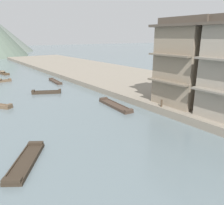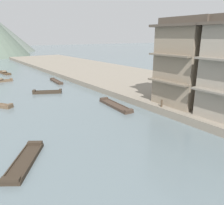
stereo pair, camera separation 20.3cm
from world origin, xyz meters
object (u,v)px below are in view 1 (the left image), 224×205
Objects in this scene: boat_moored_second at (55,82)px; boat_moored_third at (26,162)px; boat_midriver_upstream at (115,106)px; boat_moored_nearest at (3,73)px; house_waterfront_tall at (184,63)px; boat_upstream_distant at (47,92)px; mooring_post_dock_mid at (161,103)px.

boat_moored_second is 25.88m from boat_moored_third.
boat_moored_nearest is at bearing 99.66° from boat_midriver_upstream.
house_waterfront_tall is at bearing -73.97° from boat_moored_nearest.
boat_moored_third is 18.10m from boat_upstream_distant.
boat_midriver_upstream is 8.71m from house_waterfront_tall.
house_waterfront_tall is 4.83m from mooring_post_dock_mid.
house_waterfront_tall reaches higher than boat_moored_third.
boat_moored_third is 6.09× the size of mooring_post_dock_mid.
boat_moored_nearest is 37.77m from mooring_post_dock_mid.
boat_moored_nearest is 38.69m from boat_moored_third.
mooring_post_dock_mid is at bearing 173.58° from house_waterfront_tall.
house_waterfront_tall reaches higher than boat_moored_nearest.
boat_midriver_upstream reaches higher than boat_moored_third.
house_waterfront_tall is 12.16× the size of mooring_post_dock_mid.
boat_moored_third is at bearing -114.48° from boat_upstream_distant.
boat_moored_second is at bearing 103.21° from house_waterfront_tall.
house_waterfront_tall is at bearing -76.79° from boat_moored_second.
boat_moored_nearest reaches higher than boat_moored_third.
boat_upstream_distant is at bearing -121.14° from boat_moored_second.
boat_upstream_distant is 0.44× the size of house_waterfront_tall.
house_waterfront_tall is at bearing -6.42° from mooring_post_dock_mid.
boat_moored_third is at bearing -99.00° from boat_moored_nearest.
boat_midriver_upstream is at bearing 136.42° from house_waterfront_tall.
boat_upstream_distant is at bearing 111.01° from boat_midriver_upstream.
house_waterfront_tall is (5.20, -22.18, 4.94)m from boat_moored_second.
boat_moored_nearest is 39.03m from house_waterfront_tall.
boat_moored_third is at bearing -176.64° from house_waterfront_tall.
boat_upstream_distant is at bearing 65.52° from boat_moored_third.
boat_moored_nearest is at bearing 110.05° from boat_moored_second.
mooring_post_dock_mid is at bearing -66.83° from boat_upstream_distant.
boat_moored_nearest is 1.29× the size of boat_upstream_distant.
boat_moored_third reaches higher than boat_moored_second.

